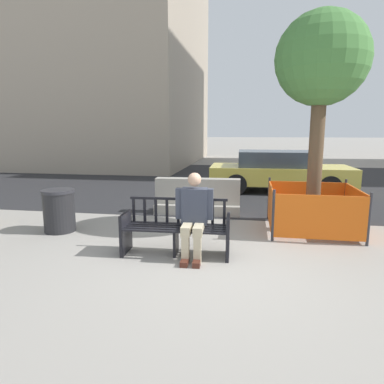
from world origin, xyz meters
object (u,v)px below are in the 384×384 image
street_tree (322,63)px  car_taxi_near (278,171)px  street_bench (176,230)px  construction_fence (312,208)px  jersey_barrier_centre (198,199)px  seated_person (194,214)px  trash_bin (59,210)px

street_tree → car_taxi_near: 5.17m
street_tree → street_bench: bearing=-143.6°
construction_fence → car_taxi_near: car_taxi_near is taller
street_bench → car_taxi_near: size_ratio=0.38×
jersey_barrier_centre → street_tree: size_ratio=0.50×
jersey_barrier_centre → street_bench: bearing=-88.1°
street_tree → construction_fence: street_tree is taller
jersey_barrier_centre → construction_fence: size_ratio=1.24×
construction_fence → seated_person: bearing=-139.2°
jersey_barrier_centre → car_taxi_near: bearing=58.5°
street_bench → jersey_barrier_centre: size_ratio=0.84×
car_taxi_near → trash_bin: car_taxi_near is taller
seated_person → car_taxi_near: size_ratio=0.29×
construction_fence → trash_bin: (-4.87, -0.88, -0.05)m
street_bench → seated_person: seated_person is taller
construction_fence → jersey_barrier_centre: bearing=156.6°
trash_bin → car_taxi_near: bearing=49.9°
jersey_barrier_centre → construction_fence: 2.66m
street_bench → car_taxi_near: 6.58m
seated_person → construction_fence: size_ratio=0.80×
street_bench → car_taxi_near: car_taxi_near is taller
street_bench → street_tree: street_tree is taller
seated_person → trash_bin: size_ratio=1.59×
seated_person → car_taxi_near: bearing=74.6°
street_bench → trash_bin: (-2.52, 0.85, 0.02)m
seated_person → street_tree: (2.06, 1.78, 2.47)m
seated_person → car_taxi_near: seated_person is taller
street_bench → trash_bin: street_bench is taller
seated_person → jersey_barrier_centre: (-0.38, 2.83, -0.35)m
jersey_barrier_centre → street_tree: (2.44, -1.06, 2.82)m
seated_person → jersey_barrier_centre: seated_person is taller
jersey_barrier_centre → car_taxi_near: 4.07m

